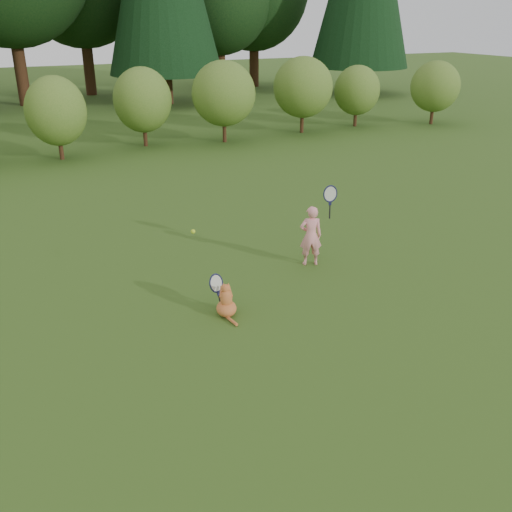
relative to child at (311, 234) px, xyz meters
name	(u,v)px	position (x,y,z in m)	size (l,w,h in m)	color
ground	(266,318)	(-1.66, -1.50, -0.60)	(100.00, 100.00, 0.00)	#2D4D15
shrub_row	(97,109)	(-1.66, 11.50, 0.80)	(28.00, 3.00, 2.80)	#446D22
child	(311,234)	(0.00, 0.00, 0.00)	(0.67, 0.40, 1.72)	pink
cat	(226,299)	(-2.18, -1.13, -0.32)	(0.50, 0.78, 0.73)	#C96926
tennis_ball	(193,231)	(-2.35, -0.19, 0.50)	(0.07, 0.07, 0.07)	#B4DE1A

